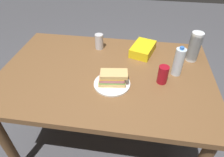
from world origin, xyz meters
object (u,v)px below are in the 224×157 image
sandwich (113,78)px  chip_bag (143,49)px  soda_can_silver (99,42)px  dining_table (106,82)px  plastic_cup_stack (194,47)px  paper_plate (112,84)px  water_bottle_tall (179,62)px  soda_can_red (163,75)px

sandwich → chip_bag: (0.18, 0.41, -0.02)m
chip_bag → soda_can_silver: soda_can_silver is taller
dining_table → soda_can_silver: size_ratio=12.08×
sandwich → soda_can_silver: bearing=111.9°
plastic_cup_stack → soda_can_silver: plastic_cup_stack is taller
dining_table → paper_plate: paper_plate is taller
chip_bag → plastic_cup_stack: (0.36, -0.04, 0.08)m
dining_table → plastic_cup_stack: 0.69m
dining_table → paper_plate: size_ratio=6.27×
sandwich → chip_bag: size_ratio=0.83×
paper_plate → water_bottle_tall: 0.46m
dining_table → soda_can_red: size_ratio=12.08×
soda_can_red → water_bottle_tall: 0.15m
paper_plate → chip_bag: bearing=66.1°
chip_bag → soda_can_silver: 0.35m
soda_can_red → water_bottle_tall: (0.10, 0.11, 0.04)m
paper_plate → soda_can_red: soda_can_red is taller
dining_table → soda_can_red: bearing=-8.0°
water_bottle_tall → sandwich: bearing=-156.9°
water_bottle_tall → plastic_cup_stack: 0.23m
water_bottle_tall → soda_can_silver: (-0.59, 0.25, -0.04)m
paper_plate → sandwich: 0.05m
dining_table → chip_bag: size_ratio=6.41×
sandwich → dining_table: bearing=119.0°
plastic_cup_stack → soda_can_silver: (-0.72, 0.06, -0.05)m
soda_can_red → soda_can_silver: bearing=143.5°
water_bottle_tall → plastic_cup_stack: bearing=56.4°
dining_table → sandwich: (0.07, -0.12, 0.15)m
soda_can_red → chip_bag: 0.36m
soda_can_red → water_bottle_tall: water_bottle_tall is taller
plastic_cup_stack → soda_can_silver: 0.72m
soda_can_red → chip_bag: bearing=111.7°
plastic_cup_stack → soda_can_silver: size_ratio=1.81×
chip_bag → plastic_cup_stack: bearing=101.1°
water_bottle_tall → plastic_cup_stack: plastic_cup_stack is taller
paper_plate → sandwich: bearing=34.3°
paper_plate → dining_table: bearing=117.3°
dining_table → sandwich: sandwich is taller
dining_table → water_bottle_tall: size_ratio=7.01×
dining_table → sandwich: 0.21m
sandwich → soda_can_silver: size_ratio=1.57×
paper_plate → sandwich: size_ratio=1.23×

